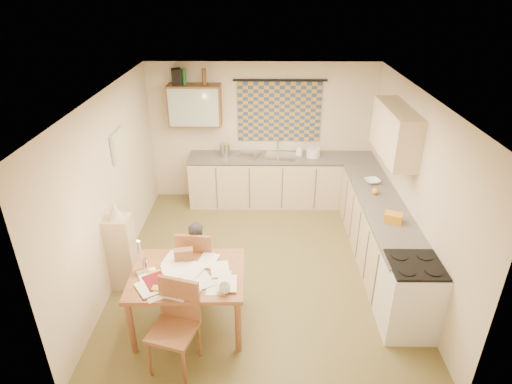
{
  "coord_description": "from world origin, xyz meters",
  "views": [
    {
      "loc": [
        -0.02,
        -5.08,
        3.76
      ],
      "look_at": [
        -0.08,
        0.2,
        1.09
      ],
      "focal_mm": 30.0,
      "sensor_mm": 36.0,
      "label": 1
    }
  ],
  "objects_px": {
    "counter_right": "(380,234)",
    "shelf_stand": "(122,252)",
    "stove": "(409,297)",
    "counter_back": "(282,180)",
    "person": "(198,259)",
    "chair_far": "(199,272)",
    "dining_table": "(190,299)"
  },
  "relations": [
    {
      "from": "counter_back",
      "to": "person",
      "type": "xyz_separation_m",
      "value": [
        -1.18,
        -2.57,
        0.09
      ]
    },
    {
      "from": "stove",
      "to": "person",
      "type": "distance_m",
      "value": 2.59
    },
    {
      "from": "counter_right",
      "to": "chair_far",
      "type": "distance_m",
      "value": 2.63
    },
    {
      "from": "counter_back",
      "to": "shelf_stand",
      "type": "relative_size",
      "value": 3.17
    },
    {
      "from": "counter_back",
      "to": "dining_table",
      "type": "height_order",
      "value": "counter_back"
    },
    {
      "from": "shelf_stand",
      "to": "dining_table",
      "type": "bearing_deg",
      "value": -36.4
    },
    {
      "from": "chair_far",
      "to": "shelf_stand",
      "type": "height_order",
      "value": "shelf_stand"
    },
    {
      "from": "counter_right",
      "to": "dining_table",
      "type": "xyz_separation_m",
      "value": [
        -2.55,
        -1.34,
        -0.07
      ]
    },
    {
      "from": "stove",
      "to": "chair_far",
      "type": "bearing_deg",
      "value": 165.57
    },
    {
      "from": "counter_back",
      "to": "person",
      "type": "distance_m",
      "value": 2.83
    },
    {
      "from": "stove",
      "to": "chair_far",
      "type": "relative_size",
      "value": 0.95
    },
    {
      "from": "dining_table",
      "to": "chair_far",
      "type": "relative_size",
      "value": 1.33
    },
    {
      "from": "dining_table",
      "to": "person",
      "type": "height_order",
      "value": "person"
    },
    {
      "from": "counter_back",
      "to": "person",
      "type": "relative_size",
      "value": 3.04
    },
    {
      "from": "counter_right",
      "to": "person",
      "type": "relative_size",
      "value": 2.72
    },
    {
      "from": "dining_table",
      "to": "stove",
      "type": "bearing_deg",
      "value": -2.27
    },
    {
      "from": "counter_right",
      "to": "shelf_stand",
      "type": "bearing_deg",
      "value": -170.3
    },
    {
      "from": "chair_far",
      "to": "stove",
      "type": "bearing_deg",
      "value": 170.58
    },
    {
      "from": "chair_far",
      "to": "person",
      "type": "distance_m",
      "value": 0.24
    },
    {
      "from": "stove",
      "to": "shelf_stand",
      "type": "xyz_separation_m",
      "value": [
        -3.54,
        0.77,
        0.05
      ]
    },
    {
      "from": "stove",
      "to": "dining_table",
      "type": "xyz_separation_m",
      "value": [
        -2.55,
        0.04,
        -0.09
      ]
    },
    {
      "from": "counter_back",
      "to": "dining_table",
      "type": "distance_m",
      "value": 3.35
    },
    {
      "from": "chair_far",
      "to": "person",
      "type": "bearing_deg",
      "value": 99.21
    },
    {
      "from": "person",
      "to": "shelf_stand",
      "type": "relative_size",
      "value": 1.04
    },
    {
      "from": "dining_table",
      "to": "chair_far",
      "type": "xyz_separation_m",
      "value": [
        0.03,
        0.61,
        -0.07
      ]
    },
    {
      "from": "chair_far",
      "to": "dining_table",
      "type": "bearing_deg",
      "value": 92.61
    },
    {
      "from": "counter_right",
      "to": "person",
      "type": "bearing_deg",
      "value": -162.84
    },
    {
      "from": "person",
      "to": "shelf_stand",
      "type": "bearing_deg",
      "value": -2.32
    },
    {
      "from": "counter_right",
      "to": "shelf_stand",
      "type": "distance_m",
      "value": 3.59
    },
    {
      "from": "counter_back",
      "to": "chair_far",
      "type": "xyz_separation_m",
      "value": [
        -1.18,
        -2.52,
        -0.15
      ]
    },
    {
      "from": "counter_right",
      "to": "dining_table",
      "type": "relative_size",
      "value": 2.26
    },
    {
      "from": "counter_right",
      "to": "shelf_stand",
      "type": "height_order",
      "value": "shelf_stand"
    }
  ]
}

